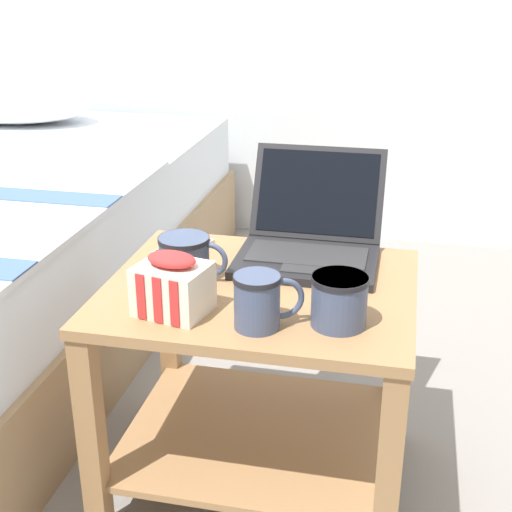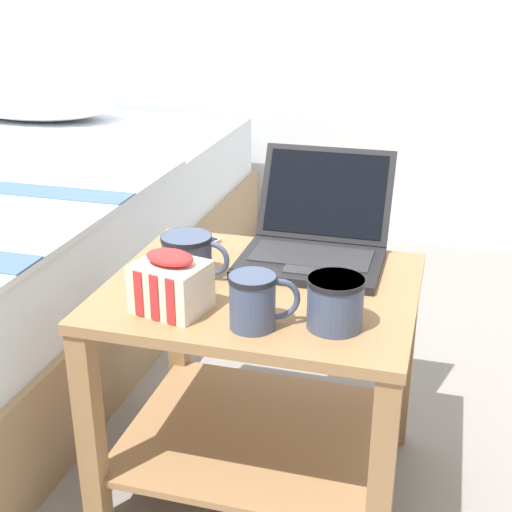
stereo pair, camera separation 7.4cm
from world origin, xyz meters
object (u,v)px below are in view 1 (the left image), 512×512
(mug_front_right, at_px, (186,255))
(snack_bag, at_px, (173,286))
(laptop, at_px, (310,238))
(cell_phone, at_px, (184,247))
(mug_front_left, at_px, (339,297))
(mug_mid_center, at_px, (259,299))

(mug_front_right, bearing_deg, snack_bag, -81.79)
(laptop, xyz_separation_m, cell_phone, (-0.28, -0.02, -0.04))
(laptop, xyz_separation_m, snack_bag, (-0.21, -0.32, 0.01))
(mug_front_right, bearing_deg, mug_front_left, -22.52)
(laptop, height_order, cell_phone, laptop)
(mug_front_left, bearing_deg, cell_phone, 143.19)
(laptop, xyz_separation_m, mug_mid_center, (-0.04, -0.35, 0.01))
(mug_mid_center, xyz_separation_m, cell_phone, (-0.24, 0.33, -0.05))
(laptop, distance_m, snack_bag, 0.38)
(laptop, xyz_separation_m, mug_front_left, (0.10, -0.30, 0.01))
(laptop, height_order, mug_front_right, laptop)
(mug_mid_center, distance_m, snack_bag, 0.17)
(mug_mid_center, distance_m, cell_phone, 0.41)
(laptop, xyz_separation_m, mug_front_right, (-0.23, -0.17, 0.01))
(mug_mid_center, relative_size, cell_phone, 0.79)
(mug_mid_center, bearing_deg, mug_front_right, 137.06)
(mug_front_left, xyz_separation_m, cell_phone, (-0.38, 0.28, -0.05))
(mug_front_left, distance_m, cell_phone, 0.48)
(snack_bag, bearing_deg, cell_phone, 104.31)
(mug_front_right, height_order, snack_bag, snack_bag)
(mug_front_right, xyz_separation_m, snack_bag, (0.02, -0.15, 0.00))
(snack_bag, bearing_deg, laptop, 57.03)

